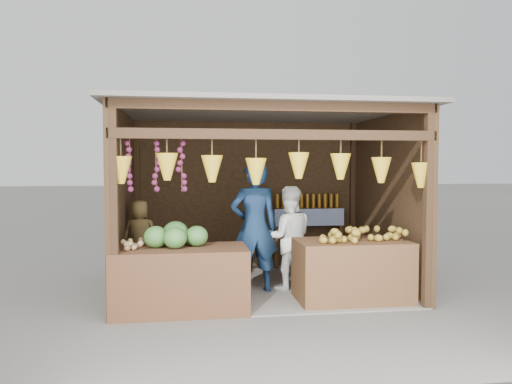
# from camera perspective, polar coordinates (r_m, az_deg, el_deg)

# --- Properties ---
(ground) EXTENTS (80.00, 80.00, 0.00)m
(ground) POSITION_cam_1_polar(r_m,az_deg,el_deg) (7.66, 0.48, -10.77)
(ground) COLOR #514F49
(ground) RESTS_ON ground
(stall_structure) EXTENTS (4.30, 3.30, 2.66)m
(stall_structure) POSITION_cam_1_polar(r_m,az_deg,el_deg) (7.40, 0.28, 1.77)
(stall_structure) COLOR slate
(stall_structure) RESTS_ON ground
(back_shelf) EXTENTS (1.25, 0.32, 1.32)m
(back_shelf) POSITION_cam_1_polar(r_m,az_deg,el_deg) (8.96, 5.92, -3.11)
(back_shelf) COLOR #382314
(back_shelf) RESTS_ON ground
(counter_left) EXTENTS (1.67, 0.85, 0.80)m
(counter_left) POSITION_cam_1_polar(r_m,az_deg,el_deg) (6.42, -8.63, -9.84)
(counter_left) COLOR #4A2918
(counter_left) RESTS_ON ground
(counter_right) EXTENTS (1.49, 0.85, 0.83)m
(counter_right) POSITION_cam_1_polar(r_m,az_deg,el_deg) (6.91, 10.90, -8.84)
(counter_right) COLOR #53351B
(counter_right) RESTS_ON ground
(stool) EXTENTS (0.31, 0.31, 0.29)m
(stool) POSITION_cam_1_polar(r_m,az_deg,el_deg) (7.54, -13.04, -9.94)
(stool) COLOR black
(stool) RESTS_ON ground
(man_standing) EXTENTS (0.72, 0.50, 1.89)m
(man_standing) POSITION_cam_1_polar(r_m,az_deg,el_deg) (7.16, -0.19, -4.04)
(man_standing) COLOR #132A49
(man_standing) RESTS_ON ground
(woman_standing) EXTENTS (0.77, 0.61, 1.53)m
(woman_standing) POSITION_cam_1_polar(r_m,az_deg,el_deg) (7.40, 3.74, -5.25)
(woman_standing) COLOR white
(woman_standing) RESTS_ON ground
(vendor_seated) EXTENTS (0.55, 0.39, 1.05)m
(vendor_seated) POSITION_cam_1_polar(r_m,az_deg,el_deg) (7.42, -13.10, -4.90)
(vendor_seated) COLOR brown
(vendor_seated) RESTS_ON stool
(melon_pile) EXTENTS (1.00, 0.50, 0.32)m
(melon_pile) POSITION_cam_1_polar(r_m,az_deg,el_deg) (6.39, -9.12, -4.80)
(melon_pile) COLOR #195015
(melon_pile) RESTS_ON counter_left
(tanfruit_pile) EXTENTS (0.34, 0.40, 0.13)m
(tanfruit_pile) POSITION_cam_1_polar(r_m,az_deg,el_deg) (6.37, -13.96, -5.74)
(tanfruit_pile) COLOR olive
(tanfruit_pile) RESTS_ON counter_left
(mango_pile) EXTENTS (1.40, 0.64, 0.22)m
(mango_pile) POSITION_cam_1_polar(r_m,az_deg,el_deg) (6.82, 11.74, -4.55)
(mango_pile) COLOR #B95D18
(mango_pile) RESTS_ON counter_right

